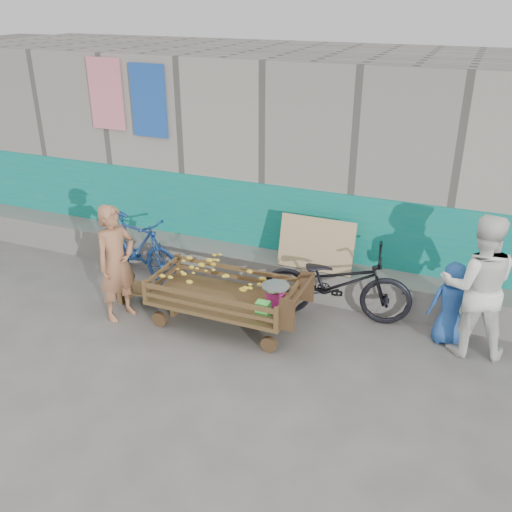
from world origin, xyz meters
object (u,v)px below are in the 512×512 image
at_px(bench, 150,294).
at_px(vendor_man, 117,263).
at_px(bicycle_blue, 137,247).
at_px(child, 451,304).
at_px(bicycle_dark, 336,283).
at_px(banana_cart, 220,286).
at_px(woman, 478,286).

height_order(bench, vendor_man, vendor_man).
bearing_deg(vendor_man, bicycle_blue, 39.22).
bearing_deg(child, bicycle_dark, -21.70).
relative_size(bicycle_dark, bicycle_blue, 1.18).
bearing_deg(child, bench, -11.28).
bearing_deg(banana_cart, bench, 176.20).
bearing_deg(woman, bicycle_dark, -14.16).
height_order(child, bicycle_blue, child).
height_order(banana_cart, bench, banana_cart).
distance_m(bench, woman, 4.02).
bearing_deg(bicycle_blue, child, -77.26).
xyz_separation_m(banana_cart, vendor_man, (-1.27, -0.29, 0.20)).
height_order(bench, woman, woman).
height_order(banana_cart, woman, woman).
xyz_separation_m(banana_cart, child, (2.63, 0.70, -0.04)).
relative_size(vendor_man, woman, 0.89).
bearing_deg(banana_cart, child, 14.84).
xyz_separation_m(banana_cart, woman, (2.87, 0.59, 0.29)).
relative_size(woman, bicycle_blue, 1.06).
height_order(banana_cart, bicycle_blue, bicycle_blue).
xyz_separation_m(bicycle_dark, bicycle_blue, (-2.92, 0.00, -0.01)).
bearing_deg(bench, vendor_man, -119.81).
bearing_deg(bench, bicycle_dark, 15.52).
height_order(vendor_man, child, vendor_man).
distance_m(bench, bicycle_dark, 2.43).
distance_m(woman, bicycle_dark, 1.66).
height_order(woman, child, woman).
bearing_deg(bench, woman, 7.46).
xyz_separation_m(vendor_man, child, (3.90, 0.98, -0.24)).
xyz_separation_m(woman, bicycle_blue, (-4.53, 0.13, -0.37)).
relative_size(child, bicycle_blue, 0.64).
xyz_separation_m(vendor_man, bicycle_dark, (2.53, 1.00, -0.26)).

